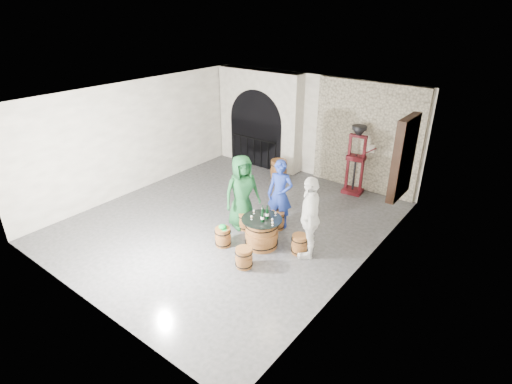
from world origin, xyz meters
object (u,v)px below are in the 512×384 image
Objects in this scene: person_green at (242,192)px; barrel_stool_near_right at (244,258)px; person_white at (310,217)px; wine_bottle_right at (267,213)px; barrel_stool_far at (277,220)px; barrel_stool_near_left at (223,237)px; corking_press at (356,155)px; side_barrel at (279,171)px; barrel_stool_left at (245,220)px; barrel_stool_right at (300,244)px; barrel_table at (262,233)px; wine_bottle_left at (263,213)px; wine_bottle_center at (262,217)px; person_blue at (280,194)px.

barrel_stool_near_right is at bearing -114.16° from person_green.
person_white is 0.98m from wine_bottle_right.
barrel_stool_far is 0.24× the size of person_white.
barrel_stool_near_right and barrel_stool_near_left have the same top height.
corking_press reaches higher than barrel_stool_near_left.
wine_bottle_right is at bearing -59.38° from side_barrel.
person_green is (-0.15, 0.07, 0.72)m from barrel_stool_left.
barrel_stool_left and barrel_stool_right have the same top height.
barrel_table is 1.33× the size of side_barrel.
barrel_stool_far is 1.51m from barrel_stool_near_left.
barrel_table is at bearing -78.35° from barrel_stool_far.
barrel_stool_near_left is at bearing -111.25° from barrel_stool_far.
barrel_stool_right is 0.22× the size of corking_press.
barrel_stool_right is 1.94m from person_green.
wine_bottle_right is (0.81, 0.61, 0.63)m from barrel_stool_near_left.
wine_bottle_left is at bearing -77.77° from barrel_stool_far.
barrel_stool_near_left is 0.65× the size of side_barrel.
wine_bottle_center reaches higher than barrel_stool_near_left.
person_white reaches higher than person_blue.
person_blue is 5.39× the size of wine_bottle_right.
person_blue is 3.02m from corking_press.
barrel_table is 2.06× the size of barrel_stool_far.
wine_bottle_left is (-0.84, -0.26, 0.63)m from barrel_stool_right.
barrel_stool_left is at bearing 154.03° from barrel_table.
barrel_stool_near_right is 1.15m from wine_bottle_right.
wine_bottle_right is 3.79m from side_barrel.
corking_press reaches higher than barrel_stool_right.
barrel_table is 0.46× the size of corking_press.
person_green is at bearing -151.86° from barrel_stool_far.
person_blue is (-0.21, 1.03, 0.52)m from barrel_table.
corking_press is at bearing 75.82° from barrel_stool_near_left.
wine_bottle_center is at bearing -152.52° from barrel_stool_right.
barrel_table is 0.91m from barrel_stool_right.
side_barrel is at bearing 109.28° from barrel_stool_left.
corking_press reaches higher than person_green.
wine_bottle_center is at bearing -100.55° from corking_press.
barrel_stool_near_right is 1.00m from wine_bottle_center.
barrel_stool_right is at bearing -3.41° from barrel_stool_left.
wine_bottle_right is (0.30, -0.94, -0.03)m from person_blue.
corking_press is at bearing 16.03° from side_barrel.
barrel_stool_right is 0.65× the size of side_barrel.
wine_bottle_left and wine_bottle_right have the same top height.
barrel_stool_near_right is 0.26× the size of person_blue.
barrel_stool_right is 1.00× the size of barrel_stool_near_left.
person_white is (0.84, 1.23, 0.72)m from barrel_stool_near_right.
barrel_stool_left is at bearing -70.72° from side_barrel.
corking_press is (1.13, 4.49, 0.97)m from barrel_stool_near_left.
person_white is (0.18, 0.06, 0.72)m from barrel_stool_right.
barrel_stool_near_left is 0.24× the size of person_white.
wine_bottle_left reaches higher than barrel_stool_near_right.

